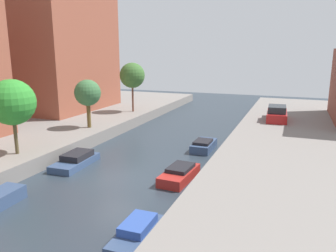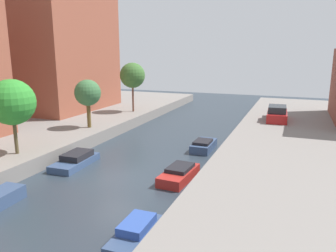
% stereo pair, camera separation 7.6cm
% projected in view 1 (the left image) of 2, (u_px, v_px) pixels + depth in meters
% --- Properties ---
extents(ground_plane, '(84.00, 84.00, 0.00)m').
position_uv_depth(ground_plane, '(117.00, 178.00, 19.68)').
color(ground_plane, '#28333D').
extents(apartment_tower_far, '(10.00, 11.78, 19.25)m').
position_uv_depth(apartment_tower_far, '(51.00, 21.00, 36.15)').
color(apartment_tower_far, brown).
rests_on(apartment_tower_far, quay_left).
extents(street_tree_2, '(2.86, 2.86, 4.75)m').
position_uv_depth(street_tree_2, '(12.00, 102.00, 20.42)').
color(street_tree_2, brown).
rests_on(street_tree_2, quay_left).
extents(street_tree_3, '(2.22, 2.22, 4.10)m').
position_uv_depth(street_tree_3, '(88.00, 93.00, 27.79)').
color(street_tree_3, brown).
rests_on(street_tree_3, quay_left).
extents(street_tree_4, '(2.68, 2.68, 5.23)m').
position_uv_depth(street_tree_4, '(132.00, 75.00, 35.09)').
color(street_tree_4, brown).
rests_on(street_tree_4, quay_left).
extents(parked_car, '(1.99, 4.48, 1.42)m').
position_uv_depth(parked_car, '(277.00, 114.00, 31.27)').
color(parked_car, maroon).
rests_on(parked_car, quay_right).
extents(moored_boat_left_3, '(1.78, 3.78, 0.84)m').
position_uv_depth(moored_boat_left_3, '(76.00, 160.00, 21.86)').
color(moored_boat_left_3, '#33476B').
rests_on(moored_boat_left_3, ground_plane).
extents(moored_boat_right_2, '(1.26, 3.14, 0.80)m').
position_uv_depth(moored_boat_right_2, '(137.00, 232.00, 13.20)').
color(moored_boat_right_2, '#33476B').
rests_on(moored_boat_right_2, ground_plane).
extents(moored_boat_right_3, '(1.64, 3.43, 0.81)m').
position_uv_depth(moored_boat_right_3, '(179.00, 174.00, 19.43)').
color(moored_boat_right_3, maroon).
rests_on(moored_boat_right_3, ground_plane).
extents(moored_boat_right_4, '(1.40, 3.06, 0.81)m').
position_uv_depth(moored_boat_right_4, '(204.00, 145.00, 25.32)').
color(moored_boat_right_4, '#33476B').
rests_on(moored_boat_right_4, ground_plane).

